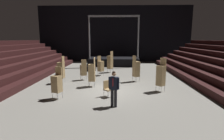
{
  "coord_description": "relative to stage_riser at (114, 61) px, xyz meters",
  "views": [
    {
      "loc": [
        0.44,
        -10.95,
        3.3
      ],
      "look_at": [
        0.11,
        -0.25,
        1.4
      ],
      "focal_mm": 28.06,
      "sensor_mm": 36.0,
      "label": 1
    }
  ],
  "objects": [
    {
      "name": "ground_plane",
      "position": [
        -0.0,
        -11.11,
        -0.64
      ],
      "size": [
        22.0,
        30.0,
        0.1
      ],
      "primitive_type": "cube",
      "color": "gray"
    },
    {
      "name": "arena_end_wall",
      "position": [
        -0.0,
        3.89,
        3.41
      ],
      "size": [
        22.0,
        0.3,
        8.0
      ],
      "primitive_type": "cube",
      "color": "black",
      "rests_on": "ground_plane"
    },
    {
      "name": "stage_riser",
      "position": [
        0.0,
        0.0,
        0.0
      ],
      "size": [
        6.22,
        3.17,
        5.99
      ],
      "color": "black",
      "rests_on": "ground_plane"
    },
    {
      "name": "man_with_tie",
      "position": [
        0.27,
        -13.86,
        0.43
      ],
      "size": [
        0.56,
        0.37,
        1.79
      ],
      "rotation": [
        0.0,
        0.0,
        2.75
      ],
      "color": "black",
      "rests_on": "ground_plane"
    },
    {
      "name": "chair_stack_front_left",
      "position": [
        -3.77,
        -9.29,
        0.44
      ],
      "size": [
        0.48,
        0.48,
        2.05
      ],
      "rotation": [
        0.0,
        0.0,
        1.47
      ],
      "color": "#B2B5BA",
      "rests_on": "ground_plane"
    },
    {
      "name": "chair_stack_front_right",
      "position": [
        -2.3,
        -8.23,
        0.27
      ],
      "size": [
        0.59,
        0.59,
        1.71
      ],
      "rotation": [
        0.0,
        0.0,
        0.48
      ],
      "color": "#B2B5BA",
      "rests_on": "ground_plane"
    },
    {
      "name": "chair_stack_mid_left",
      "position": [
        -0.28,
        -4.87,
        0.48
      ],
      "size": [
        0.61,
        0.61,
        2.14
      ],
      "rotation": [
        0.0,
        0.0,
        0.97
      ],
      "color": "#B2B5BA",
      "rests_on": "ground_plane"
    },
    {
      "name": "chair_stack_mid_right",
      "position": [
        1.91,
        -8.59,
        0.44
      ],
      "size": [
        0.59,
        0.59,
        2.05
      ],
      "rotation": [
        0.0,
        0.0,
        5.18
      ],
      "color": "#B2B5BA",
      "rests_on": "ground_plane"
    },
    {
      "name": "chair_stack_mid_centre",
      "position": [
        3.18,
        -11.24,
        0.48
      ],
      "size": [
        0.62,
        0.62,
        2.14
      ],
      "rotation": [
        0.0,
        0.0,
        2.33
      ],
      "color": "#B2B5BA",
      "rests_on": "ground_plane"
    },
    {
      "name": "chair_stack_rear_left",
      "position": [
        -2.88,
        -12.82,
        0.31
      ],
      "size": [
        0.57,
        0.57,
        1.79
      ],
      "rotation": [
        0.0,
        0.0,
        2.78
      ],
      "color": "#B2B5BA",
      "rests_on": "ground_plane"
    },
    {
      "name": "chair_stack_rear_right",
      "position": [
        -1.32,
        -10.2,
        0.44
      ],
      "size": [
        0.44,
        0.44,
        2.05
      ],
      "rotation": [
        0.0,
        0.0,
        1.57
      ],
      "color": "#B2B5BA",
      "rests_on": "ground_plane"
    },
    {
      "name": "chair_stack_rear_centre",
      "position": [
        -1.08,
        -6.38,
        0.31
      ],
      "size": [
        0.62,
        0.62,
        1.79
      ],
      "rotation": [
        0.0,
        0.0,
        4.0
      ],
      "color": "#B2B5BA",
      "rests_on": "ground_plane"
    },
    {
      "name": "equipment_road_case",
      "position": [
        -2.31,
        -4.21,
        -0.35
      ],
      "size": [
        1.0,
        0.76,
        0.46
      ],
      "primitive_type": "cube",
      "rotation": [
        0.0,
        0.0,
        -0.19
      ],
      "color": "black",
      "rests_on": "ground_plane"
    },
    {
      "name": "loose_chair_near_man",
      "position": [
        -0.11,
        -12.35,
        -0.05
      ],
      "size": [
        0.62,
        0.62,
        0.95
      ],
      "rotation": [
        0.0,
        0.0,
        3.87
      ],
      "color": "#B2B5BA",
      "rests_on": "ground_plane"
    }
  ]
}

